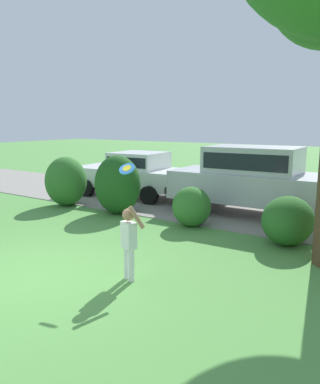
% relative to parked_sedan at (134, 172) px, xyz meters
% --- Properties ---
extents(ground_plane, '(80.00, 80.00, 0.00)m').
position_rel_parked_sedan_xyz_m(ground_plane, '(2.93, -6.62, -0.85)').
color(ground_plane, '#518E42').
extents(driveway_strip, '(28.00, 4.40, 0.02)m').
position_rel_parked_sedan_xyz_m(driveway_strip, '(2.93, -0.05, -0.84)').
color(driveway_strip, gray).
rests_on(driveway_strip, ground).
extents(shrub_near_tree, '(1.25, 1.31, 1.53)m').
position_rel_parked_sedan_xyz_m(shrub_near_tree, '(-0.83, -2.39, -0.08)').
color(shrub_near_tree, '#33702B').
rests_on(shrub_near_tree, ground).
extents(shrub_centre_left, '(1.35, 1.23, 1.67)m').
position_rel_parked_sedan_xyz_m(shrub_centre_left, '(1.21, -2.32, -0.01)').
color(shrub_centre_left, '#1E511C').
rests_on(shrub_centre_left, ground).
extents(shrub_centre, '(0.98, 0.93, 1.00)m').
position_rel_parked_sedan_xyz_m(shrub_centre, '(3.62, -2.34, -0.35)').
color(shrub_centre, '#33702B').
rests_on(shrub_centre, ground).
extents(shrub_centre_right, '(1.07, 1.26, 1.04)m').
position_rel_parked_sedan_xyz_m(shrub_centre_right, '(6.02, -2.46, -0.33)').
color(shrub_centre_right, '#286023').
rests_on(shrub_centre_right, ground).
extents(parked_sedan, '(4.51, 2.31, 1.56)m').
position_rel_parked_sedan_xyz_m(parked_sedan, '(0.00, 0.00, 0.00)').
color(parked_sedan, white).
rests_on(parked_sedan, ground).
extents(parked_suv, '(4.76, 2.23, 1.92)m').
position_rel_parked_sedan_xyz_m(parked_suv, '(4.43, -0.31, 0.23)').
color(parked_suv, silver).
rests_on(parked_suv, ground).
extents(child_thrower, '(0.48, 0.24, 1.29)m').
position_rel_parked_sedan_xyz_m(child_thrower, '(4.39, -5.80, -0.13)').
color(child_thrower, white).
rests_on(child_thrower, ground).
extents(frisbee, '(0.30, 0.25, 0.21)m').
position_rel_parked_sedan_xyz_m(frisbee, '(4.03, -5.36, 0.94)').
color(frisbee, '#337FDB').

